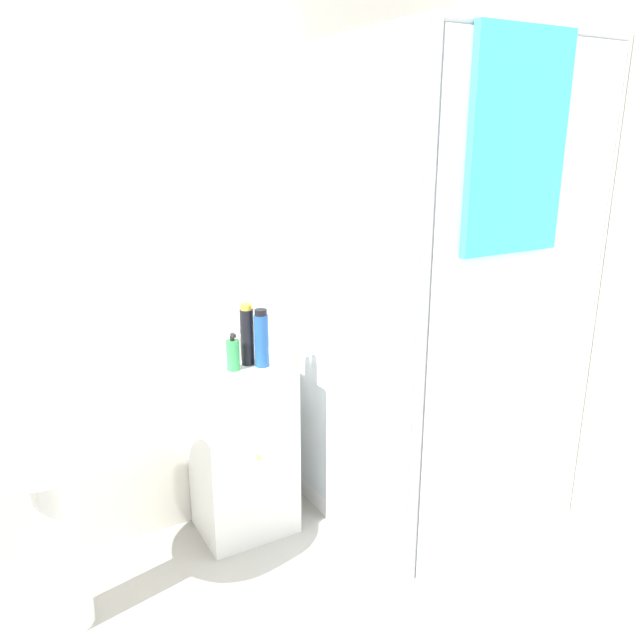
% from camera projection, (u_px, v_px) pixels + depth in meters
% --- Properties ---
extents(wall_back, '(6.40, 0.06, 2.50)m').
position_uv_depth(wall_back, '(114.00, 255.00, 2.41)').
color(wall_back, silver).
rests_on(wall_back, ground_plane).
extents(shower_enclosure, '(0.90, 0.93, 2.05)m').
position_uv_depth(shower_enclosure, '(433.00, 405.00, 2.68)').
color(shower_enclosure, white).
rests_on(shower_enclosure, ground_plane).
extents(vanity_cabinet, '(0.40, 0.34, 0.79)m').
position_uv_depth(vanity_cabinet, '(243.00, 448.00, 2.70)').
color(vanity_cabinet, silver).
rests_on(vanity_cabinet, ground_plane).
extents(sink, '(0.53, 0.53, 0.98)m').
position_uv_depth(sink, '(51.00, 461.00, 2.07)').
color(sink, white).
rests_on(sink, ground_plane).
extents(soap_dispenser, '(0.05, 0.05, 0.16)m').
position_uv_depth(soap_dispenser, '(233.00, 355.00, 2.50)').
color(soap_dispenser, green).
rests_on(soap_dispenser, vanity_cabinet).
extents(shampoo_bottle_tall_black, '(0.05, 0.05, 0.26)m').
position_uv_depth(shampoo_bottle_tall_black, '(247.00, 335.00, 2.54)').
color(shampoo_bottle_tall_black, black).
rests_on(shampoo_bottle_tall_black, vanity_cabinet).
extents(shampoo_bottle_blue, '(0.06, 0.06, 0.24)m').
position_uv_depth(shampoo_bottle_blue, '(261.00, 339.00, 2.52)').
color(shampoo_bottle_blue, '#1E4C93').
rests_on(shampoo_bottle_blue, vanity_cabinet).
extents(lotion_bottle_white, '(0.05, 0.05, 0.14)m').
position_uv_depth(lotion_bottle_white, '(239.00, 346.00, 2.62)').
color(lotion_bottle_white, white).
rests_on(lotion_bottle_white, vanity_cabinet).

